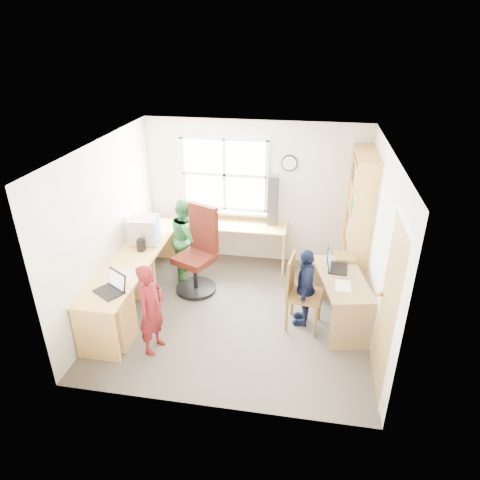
{
  "coord_description": "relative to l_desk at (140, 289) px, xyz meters",
  "views": [
    {
      "loc": [
        0.87,
        -4.93,
        3.67
      ],
      "look_at": [
        0.0,
        0.25,
        1.05
      ],
      "focal_mm": 32.0,
      "sensor_mm": 36.0,
      "label": 1
    }
  ],
  "objects": [
    {
      "name": "crt_monitor",
      "position": [
        -0.19,
        0.81,
        0.5
      ],
      "size": [
        0.45,
        0.41,
        0.4
      ],
      "rotation": [
        0.0,
        0.0,
        0.11
      ],
      "color": "#AEAFB3",
      "rests_on": "l_desk"
    },
    {
      "name": "wooden_chair",
      "position": [
        2.16,
        0.19,
        0.1
      ],
      "size": [
        0.5,
        0.5,
        1.03
      ],
      "rotation": [
        0.0,
        0.0,
        -0.14
      ],
      "color": "brown",
      "rests_on": "ground"
    },
    {
      "name": "person_red",
      "position": [
        0.41,
        -0.62,
        0.14
      ],
      "size": [
        0.38,
        0.49,
        1.2
      ],
      "primitive_type": "imported",
      "rotation": [
        0.0,
        0.0,
        1.34
      ],
      "color": "maroon",
      "rests_on": "ground"
    },
    {
      "name": "potted_plant",
      "position": [
        0.58,
        1.77,
        0.43
      ],
      "size": [
        0.17,
        0.14,
        0.28
      ],
      "primitive_type": "imported",
      "rotation": [
        0.0,
        0.0,
        -0.15
      ],
      "color": "#317B38",
      "rests_on": "l_desk"
    },
    {
      "name": "paper_b",
      "position": [
        2.71,
        0.13,
        0.26
      ],
      "size": [
        0.2,
        0.28,
        0.0
      ],
      "rotation": [
        0.0,
        0.0,
        -0.02
      ],
      "color": "silver",
      "rests_on": "right_desk"
    },
    {
      "name": "bookshelf",
      "position": [
        2.96,
        1.47,
        0.55
      ],
      "size": [
        0.3,
        1.02,
        2.1
      ],
      "color": "#FFC265",
      "rests_on": "ground"
    },
    {
      "name": "room",
      "position": [
        1.32,
        0.38,
        0.76
      ],
      "size": [
        3.64,
        3.44,
        2.44
      ],
      "color": "#474138",
      "rests_on": "ground"
    },
    {
      "name": "game_box",
      "position": [
        2.76,
        0.85,
        0.28
      ],
      "size": [
        0.29,
        0.29,
        0.06
      ],
      "rotation": [
        0.0,
        0.0,
        0.03
      ],
      "color": "red",
      "rests_on": "right_desk"
    },
    {
      "name": "swivel_chair",
      "position": [
        0.61,
        0.86,
        0.12
      ],
      "size": [
        0.82,
        0.82,
        1.34
      ],
      "rotation": [
        0.0,
        0.0,
        -0.42
      ],
      "color": "black",
      "rests_on": "ground"
    },
    {
      "name": "laptop_left",
      "position": [
        -0.11,
        -0.52,
        0.35
      ],
      "size": [
        0.45,
        0.43,
        0.24
      ],
      "rotation": [
        0.0,
        0.0,
        -0.56
      ],
      "color": "black",
      "rests_on": "l_desk"
    },
    {
      "name": "cd_tower",
      "position": [
        1.63,
        1.8,
        0.71
      ],
      "size": [
        0.17,
        0.15,
        0.83
      ],
      "rotation": [
        0.0,
        0.0,
        0.02
      ],
      "color": "black",
      "rests_on": "l_desk"
    },
    {
      "name": "right_desk",
      "position": [
        2.71,
        0.34,
        0.06
      ],
      "size": [
        0.82,
        1.33,
        0.71
      ],
      "rotation": [
        0.0,
        0.0,
        0.21
      ],
      "color": "#97774B",
      "rests_on": "ground"
    },
    {
      "name": "speaker_a",
      "position": [
        -0.15,
        0.54,
        0.39
      ],
      "size": [
        0.1,
        0.1,
        0.19
      ],
      "rotation": [
        0.0,
        0.0,
        -0.12
      ],
      "color": "black",
      "rests_on": "l_desk"
    },
    {
      "name": "person_green",
      "position": [
        0.34,
        1.22,
        0.21
      ],
      "size": [
        0.64,
        0.74,
        1.32
      ],
      "primitive_type": "imported",
      "rotation": [
        0.0,
        0.0,
        1.81
      ],
      "color": "#317C3B",
      "rests_on": "ground"
    },
    {
      "name": "person_navy",
      "position": [
        2.24,
        0.26,
        0.1
      ],
      "size": [
        0.31,
        0.67,
        1.12
      ],
      "primitive_type": "imported",
      "rotation": [
        0.0,
        0.0,
        -1.63
      ],
      "color": "#121A3B",
      "rests_on": "ground"
    },
    {
      "name": "laptop_right",
      "position": [
        2.61,
        0.55,
        0.31
      ],
      "size": [
        0.31,
        0.37,
        0.24
      ],
      "rotation": [
        0.0,
        0.0,
        1.49
      ],
      "color": "black",
      "rests_on": "right_desk"
    },
    {
      "name": "paper_a",
      "position": [
        -0.1,
        -0.15,
        0.3
      ],
      "size": [
        0.23,
        0.31,
        0.0
      ],
      "rotation": [
        0.0,
        0.0,
        -0.05
      ],
      "color": "silver",
      "rests_on": "l_desk"
    },
    {
      "name": "l_desk",
      "position": [
        0.0,
        0.0,
        0.0
      ],
      "size": [
        2.38,
        2.95,
        0.75
      ],
      "color": "#FFC265",
      "rests_on": "ground"
    },
    {
      "name": "speaker_b",
      "position": [
        -0.19,
        1.06,
        0.38
      ],
      "size": [
        0.09,
        0.09,
        0.18
      ],
      "rotation": [
        0.0,
        0.0,
        -0.02
      ],
      "color": "black",
      "rests_on": "l_desk"
    }
  ]
}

